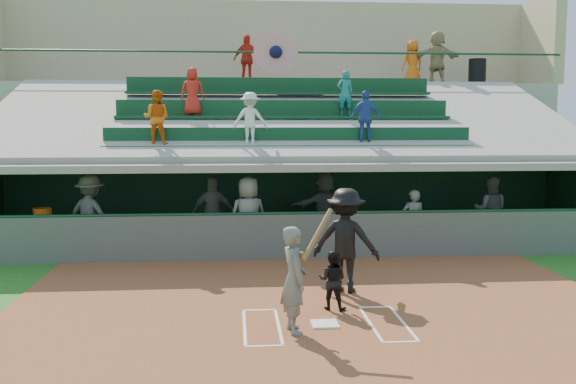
{
  "coord_description": "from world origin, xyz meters",
  "views": [
    {
      "loc": [
        -1.45,
        -10.0,
        3.33
      ],
      "look_at": [
        -0.3,
        3.5,
        1.8
      ],
      "focal_mm": 40.0,
      "sensor_mm": 36.0,
      "label": 1
    }
  ],
  "objects": [
    {
      "name": "ground",
      "position": [
        0.0,
        0.0,
        0.0
      ],
      "size": [
        100.0,
        100.0,
        0.0
      ],
      "primitive_type": "plane",
      "color": "#1E5718",
      "rests_on": "ground"
    },
    {
      "name": "dirt_slab",
      "position": [
        0.0,
        0.5,
        0.01
      ],
      "size": [
        11.0,
        9.0,
        0.02
      ],
      "primitive_type": "cube",
      "color": "brown",
      "rests_on": "ground"
    },
    {
      "name": "home_plate",
      "position": [
        0.0,
        0.0,
        0.04
      ],
      "size": [
        0.43,
        0.43,
        0.03
      ],
      "primitive_type": "cube",
      "color": "silver",
      "rests_on": "dirt_slab"
    },
    {
      "name": "batters_box_chalk",
      "position": [
        0.0,
        0.0,
        0.02
      ],
      "size": [
        2.65,
        1.85,
        0.01
      ],
      "color": "silver",
      "rests_on": "dirt_slab"
    },
    {
      "name": "dugout_floor",
      "position": [
        0.0,
        6.75,
        0.02
      ],
      "size": [
        16.0,
        3.5,
        0.04
      ],
      "primitive_type": "cube",
      "color": "gray",
      "rests_on": "ground"
    },
    {
      "name": "concourse_slab",
      "position": [
        0.0,
        13.5,
        2.3
      ],
      "size": [
        20.0,
        3.0,
        4.6
      ],
      "primitive_type": "cube",
      "color": "gray",
      "rests_on": "ground"
    },
    {
      "name": "grandstand",
      "position": [
        -0.01,
        10.51,
        2.26
      ],
      "size": [
        20.4,
        10.4,
        7.8
      ],
      "color": "#505650",
      "rests_on": "ground"
    },
    {
      "name": "batter_at_plate",
      "position": [
        -0.53,
        -0.3,
        0.87
      ],
      "size": [
        0.88,
        0.76,
        1.95
      ],
      "color": "#51534F",
      "rests_on": "dirt_slab"
    },
    {
      "name": "catcher",
      "position": [
        0.25,
        0.85,
        0.54
      ],
      "size": [
        0.62,
        0.55,
        1.04
      ],
      "primitive_type": "imported",
      "rotation": [
        0.0,
        0.0,
        2.77
      ],
      "color": "black",
      "rests_on": "dirt_slab"
    },
    {
      "name": "home_umpire",
      "position": [
        0.69,
        1.99,
        1.03
      ],
      "size": [
        1.48,
        1.16,
        2.01
      ],
      "primitive_type": "imported",
      "rotation": [
        0.0,
        0.0,
        2.78
      ],
      "color": "black",
      "rests_on": "dirt_slab"
    },
    {
      "name": "dugout_bench",
      "position": [
        0.04,
        8.03,
        0.24
      ],
      "size": [
        13.39,
        3.38,
        0.41
      ],
      "primitive_type": "cube",
      "rotation": [
        0.0,
        0.0,
        -0.22
      ],
      "color": "olive",
      "rests_on": "dugout_floor"
    },
    {
      "name": "white_table",
      "position": [
        -6.17,
        5.92,
        0.39
      ],
      "size": [
        0.89,
        0.72,
        0.71
      ],
      "primitive_type": "cube",
      "rotation": [
        0.0,
        0.0,
        -0.15
      ],
      "color": "silver",
      "rests_on": "dugout_floor"
    },
    {
      "name": "water_cooler",
      "position": [
        -6.13,
        5.96,
        0.97
      ],
      "size": [
        0.44,
        0.44,
        0.44
      ],
      "primitive_type": "cylinder",
      "color": "#D3620C",
      "rests_on": "white_table"
    },
    {
      "name": "dugout_player_a",
      "position": [
        -4.99,
        6.01,
        1.01
      ],
      "size": [
        1.44,
        1.18,
        1.94
      ],
      "primitive_type": "imported",
      "rotation": [
        0.0,
        0.0,
        2.71
      ],
      "color": "#50524E",
      "rests_on": "dugout_floor"
    },
    {
      "name": "dugout_player_b",
      "position": [
        -1.97,
        6.24,
        0.97
      ],
      "size": [
        1.09,
        0.46,
        1.85
      ],
      "primitive_type": "imported",
      "rotation": [
        0.0,
        0.0,
        3.14
      ],
      "color": "#575954",
      "rests_on": "dugout_floor"
    },
    {
      "name": "dugout_player_c",
      "position": [
        -1.11,
        5.34,
        1.0
      ],
      "size": [
        1.08,
        0.86,
        1.93
      ],
      "primitive_type": "imported",
      "rotation": [
        0.0,
        0.0,
        3.43
      ],
      "color": "#5A5D58",
      "rests_on": "dugout_floor"
    },
    {
      "name": "dugout_player_d",
      "position": [
        1.0,
        7.05,
        0.99
      ],
      "size": [
        1.84,
        0.95,
        1.9
      ],
      "primitive_type": "imported",
      "rotation": [
        0.0,
        0.0,
        3.37
      ],
      "color": "#565853",
      "rests_on": "dugout_floor"
    },
    {
      "name": "dugout_player_e",
      "position": [
        3.0,
        5.46,
        0.82
      ],
      "size": [
        0.58,
        0.39,
        1.57
      ],
      "primitive_type": "imported",
      "rotation": [
        0.0,
        0.0,
        3.12
      ],
      "color": "#595B56",
      "rests_on": "dugout_floor"
    },
    {
      "name": "dugout_player_f",
      "position": [
        5.36,
        6.4,
        0.94
      ],
      "size": [
        1.06,
        0.94,
        1.8
      ],
      "primitive_type": "imported",
      "rotation": [
        0.0,
        0.0,
        2.78
      ],
      "color": "#595C57",
      "rests_on": "dugout_floor"
    },
    {
      "name": "trash_bin",
      "position": [
        7.44,
        13.07,
        5.07
      ],
      "size": [
        0.62,
        0.62,
        0.94
      ],
      "primitive_type": "cylinder",
      "color": "black",
      "rests_on": "concourse_slab"
    },
    {
      "name": "concourse_staff_a",
      "position": [
        -0.94,
        13.08,
        5.46
      ],
      "size": [
        1.08,
        0.69,
        1.71
      ],
      "primitive_type": "imported",
      "rotation": [
        0.0,
        0.0,
        2.85
      ],
      "color": "red",
      "rests_on": "concourse_slab"
    },
    {
      "name": "concourse_staff_b",
      "position": [
        5.02,
        13.03,
        5.39
      ],
      "size": [
        0.88,
        0.68,
        1.59
      ],
      "primitive_type": "imported",
      "rotation": [
        0.0,
        0.0,
        3.4
      ],
      "color": "#E2580D",
      "rests_on": "concourse_slab"
    },
    {
      "name": "concourse_staff_c",
      "position": [
        5.86,
        12.88,
        5.55
      ],
      "size": [
        1.79,
        0.66,
        1.9
      ],
      "primitive_type": "imported",
      "rotation": [
        0.0,
        0.0,
        3.2
      ],
      "color": "tan",
      "rests_on": "concourse_slab"
    }
  ]
}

